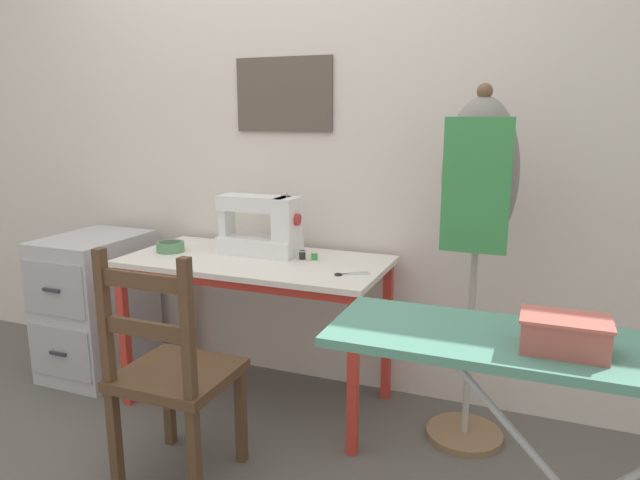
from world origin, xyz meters
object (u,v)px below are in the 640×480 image
sewing_machine (263,227)px  scissors (347,274)px  thread_spool_mid_table (314,256)px  storage_box (565,334)px  thread_spool_near_machine (302,255)px  dress_form (478,199)px  filing_cabinet (97,305)px  wooden_chair (172,375)px  fabric_bowl (170,247)px  ironing_board (593,366)px

sewing_machine → scissors: sewing_machine is taller
thread_spool_mid_table → storage_box: (1.01, -0.96, 0.13)m
thread_spool_near_machine → sewing_machine: bearing=171.3°
thread_spool_near_machine → dress_form: 0.82m
thread_spool_mid_table → filing_cabinet: size_ratio=0.05×
scissors → dress_form: 0.60m
thread_spool_near_machine → dress_form: size_ratio=0.03×
scissors → wooden_chair: wooden_chair is taller
fabric_bowl → thread_spool_mid_table: fabric_bowl is taller
thread_spool_near_machine → storage_box: storage_box is taller
sewing_machine → scissors: 0.53m
storage_box → thread_spool_mid_table: bearing=136.6°
wooden_chair → storage_box: (1.28, -0.23, 0.43)m
sewing_machine → wooden_chair: bearing=-89.8°
wooden_chair → ironing_board: size_ratio=0.72×
scissors → thread_spool_near_machine: (-0.27, 0.16, 0.02)m
thread_spool_mid_table → storage_box: size_ratio=0.19×
storage_box → fabric_bowl: bearing=153.5°
fabric_bowl → dress_form: size_ratio=0.09×
sewing_machine → filing_cabinet: bearing=-173.7°
sewing_machine → ironing_board: (1.35, -0.94, -0.06)m
wooden_chair → ironing_board: bearing=-8.1°
dress_form → ironing_board: size_ratio=1.15×
fabric_bowl → thread_spool_mid_table: size_ratio=3.47×
fabric_bowl → wooden_chair: bearing=-54.8°
sewing_machine → wooden_chair: size_ratio=0.43×
scissors → thread_spool_mid_table: (-0.21, 0.17, 0.02)m
sewing_machine → thread_spool_near_machine: sewing_machine is taller
scissors → filing_cabinet: size_ratio=0.19×
thread_spool_mid_table → filing_cabinet: thread_spool_mid_table is taller
thread_spool_mid_table → dress_form: (0.71, -0.04, 0.31)m
sewing_machine → thread_spool_mid_table: 0.29m
sewing_machine → ironing_board: bearing=-34.7°
fabric_bowl → scissors: (0.92, -0.07, -0.02)m
filing_cabinet → ironing_board: bearing=-19.9°
thread_spool_near_machine → filing_cabinet: (-1.16, -0.07, -0.36)m
filing_cabinet → thread_spool_near_machine: bearing=3.6°
thread_spool_near_machine → filing_cabinet: bearing=-176.4°
scissors → filing_cabinet: bearing=176.5°
dress_form → filing_cabinet: bearing=-178.7°
sewing_machine → wooden_chair: (0.00, -0.75, -0.41)m
scissors → wooden_chair: size_ratio=0.15×
dress_form → ironing_board: 0.99m
dress_form → wooden_chair: bearing=-144.8°
wooden_chair → storage_box: bearing=-10.2°
scissors → thread_spool_mid_table: 0.28m
wooden_chair → dress_form: bearing=35.2°
storage_box → dress_form: bearing=108.5°
scissors → thread_spool_mid_table: size_ratio=3.68×
scissors → filing_cabinet: 1.47m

